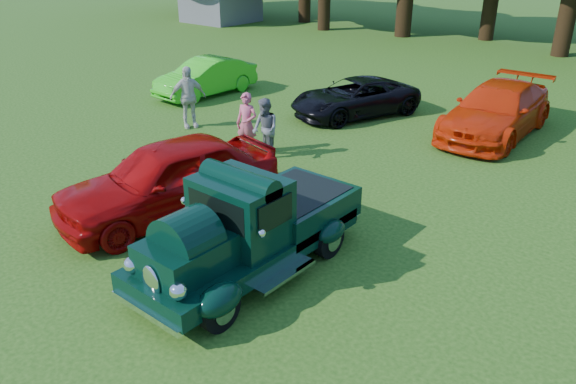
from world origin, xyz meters
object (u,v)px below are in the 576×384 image
Objects in this scene: back_car_orange at (497,111)px; spectator_grey at (265,129)px; back_car_black at (355,98)px; spectator_white at (188,97)px; red_convertible at (169,179)px; spectator_pink at (247,124)px; back_car_lime at (206,77)px; hero_pickup at (250,230)px.

spectator_grey is (-3.88, -5.71, 0.06)m from back_car_orange.
spectator_white reaches higher than back_car_black.
spectator_pink reaches higher than red_convertible.
back_car_orange is 3.07× the size of spectator_pink.
back_car_black is 5.31m from spectator_white.
back_car_orange is (9.83, 2.33, 0.08)m from back_car_lime.
back_car_lime is at bearing 145.12° from red_convertible.
hero_pickup is at bearing -30.03° from spectator_grey.
back_car_black is at bearing -10.07° from spectator_white.
spectator_pink is 0.88× the size of spectator_white.
spectator_white is (-6.94, 4.62, 0.16)m from hero_pickup.
back_car_orange is (3.23, 9.39, -0.07)m from red_convertible.
spectator_white is (2.42, -2.92, 0.28)m from back_car_lime.
back_car_black is at bearing -168.31° from back_car_orange.
red_convertible is 1.19× the size of back_car_lime.
hero_pickup is at bearing -59.60° from spectator_pink.
red_convertible reaches higher than spectator_grey.
back_car_orange is 7.30m from spectator_pink.
spectator_grey reaches higher than back_car_lime.
spectator_white is at bearing -48.46° from back_car_lime.
hero_pickup is 5.38m from spectator_grey.
back_car_black is at bearing 115.04° from spectator_grey.
back_car_lime is 5.75m from back_car_black.
hero_pickup is at bearing 2.14° from red_convertible.
spectator_grey is (-3.41, 4.16, 0.02)m from hero_pickup.
back_car_lime reaches higher than back_car_black.
back_car_lime is 0.93× the size of back_car_black.
hero_pickup is 9.89m from back_car_orange.
spectator_pink is at bearing -72.46° from back_car_black.
red_convertible is 2.86× the size of spectator_pink.
back_car_lime is 2.13× the size of spectator_white.
spectator_pink reaches higher than back_car_lime.
spectator_white is (-4.18, 4.14, 0.13)m from red_convertible.
back_car_lime is at bearing 171.07° from spectator_grey.
back_car_black is 2.29× the size of spectator_white.
hero_pickup reaches higher than spectator_pink.
spectator_pink is (-4.03, 4.13, 0.05)m from hero_pickup.
red_convertible is 9.93m from back_car_orange.
spectator_white reaches higher than hero_pickup.
spectator_white is (-7.41, -5.25, 0.20)m from back_car_orange.
spectator_pink is (-4.50, -5.74, 0.09)m from back_car_orange.
back_car_orange is at bearing 38.01° from spectator_pink.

